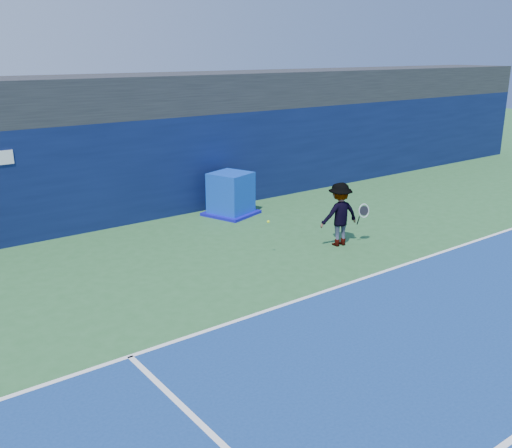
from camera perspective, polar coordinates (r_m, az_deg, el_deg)
The scene contains 7 objects.
ground at distance 10.96m, azimuth 20.01°, elevation -10.77°, with size 80.00×80.00×0.00m, color #2B6031.
baseline at distance 12.62m, azimuth 8.62°, elevation -6.09°, with size 24.00×0.10×0.01m, color white.
stadium_band at distance 18.60m, azimuth -10.24°, elevation 12.68°, with size 36.00×3.00×1.20m, color black.
back_wall_assembly at distance 17.99m, azimuth -8.45°, elevation 5.87°, with size 36.00×1.03×3.00m.
equipment_cart at distance 17.67m, azimuth -2.53°, elevation 2.86°, with size 1.74×1.74×1.32m.
tennis_player at distance 14.94m, azimuth 8.36°, elevation 0.97°, with size 1.33×0.81×1.67m.
tennis_ball at distance 13.89m, azimuth 1.24°, elevation 0.24°, with size 0.07×0.07×0.07m.
Camera 1 is at (-8.40, -5.04, 4.92)m, focal length 40.00 mm.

